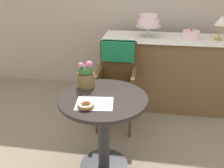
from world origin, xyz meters
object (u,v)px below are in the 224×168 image
at_px(donut_front, 86,105).
at_px(wicker_chair, 117,71).
at_px(round_layer_cake, 191,35).
at_px(flower_vase, 86,74).
at_px(table_lamp, 222,21).
at_px(tiered_cake_stand, 149,22).
at_px(cafe_table, 103,119).

bearing_deg(donut_front, wicker_chair, 83.91).
bearing_deg(wicker_chair, round_layer_cake, 27.25).
distance_m(flower_vase, table_lamp, 1.74).
xyz_separation_m(flower_vase, tiered_cake_stand, (0.49, 1.12, 0.25)).
bearing_deg(donut_front, table_lamp, 50.11).
distance_m(donut_front, tiered_cake_stand, 1.58).
relative_size(wicker_chair, round_layer_cake, 4.80).
height_order(wicker_chair, table_lamp, table_lamp).
bearing_deg(cafe_table, donut_front, -116.30).
bearing_deg(tiered_cake_stand, table_lamp, -1.56).
bearing_deg(flower_vase, tiered_cake_stand, 66.32).
distance_m(wicker_chair, round_layer_cake, 1.02).
height_order(cafe_table, round_layer_cake, round_layer_cake).
relative_size(cafe_table, flower_vase, 3.02).
distance_m(wicker_chair, tiered_cake_stand, 0.76).
relative_size(wicker_chair, flower_vase, 4.00).
bearing_deg(table_lamp, round_layer_cake, 176.61).
relative_size(wicker_chair, table_lamp, 3.35).
bearing_deg(flower_vase, round_layer_cake, 48.21).
bearing_deg(wicker_chair, donut_front, -102.13).
xyz_separation_m(cafe_table, tiered_cake_stand, (0.31, 1.30, 0.58)).
distance_m(cafe_table, table_lamp, 1.81).
xyz_separation_m(wicker_chair, table_lamp, (1.12, 0.51, 0.48)).
xyz_separation_m(donut_front, tiered_cake_stand, (0.40, 1.49, 0.34)).
relative_size(donut_front, round_layer_cake, 0.63).
distance_m(donut_front, table_lamp, 1.94).
height_order(round_layer_cake, table_lamp, table_lamp).
relative_size(cafe_table, table_lamp, 2.53).
xyz_separation_m(cafe_table, donut_front, (-0.09, -0.19, 0.23)).
height_order(wicker_chair, round_layer_cake, round_layer_cake).
distance_m(tiered_cake_stand, table_lamp, 0.82).
bearing_deg(tiered_cake_stand, wicker_chair, -119.45).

